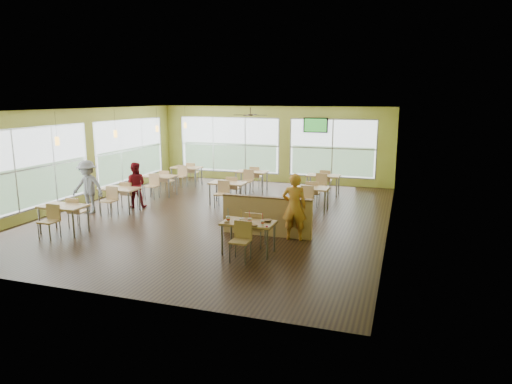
% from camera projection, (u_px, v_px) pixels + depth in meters
% --- Properties ---
extents(room, '(12.00, 12.04, 3.20)m').
position_uv_depth(room, '(218.00, 164.00, 13.69)').
color(room, black).
rests_on(room, ground).
extents(window_bays, '(9.24, 10.24, 2.38)m').
position_uv_depth(window_bays, '(186.00, 153.00, 17.39)').
color(window_bays, white).
rests_on(window_bays, room).
extents(main_table, '(1.22, 1.52, 0.87)m').
position_uv_depth(main_table, '(248.00, 227.00, 10.49)').
color(main_table, tan).
rests_on(main_table, floor).
extents(half_wall_divider, '(2.40, 0.14, 1.04)m').
position_uv_depth(half_wall_divider, '(267.00, 216.00, 11.86)').
color(half_wall_divider, tan).
rests_on(half_wall_divider, floor).
extents(dining_tables, '(6.92, 8.72, 0.87)m').
position_uv_depth(dining_tables, '(210.00, 183.00, 15.80)').
color(dining_tables, tan).
rests_on(dining_tables, floor).
extents(pendant_lights, '(0.11, 7.31, 0.86)m').
position_uv_depth(pendant_lights, '(137.00, 131.00, 15.12)').
color(pendant_lights, '#2D2119').
rests_on(pendant_lights, ceiling).
extents(ceiling_fan, '(1.25, 1.25, 0.29)m').
position_uv_depth(ceiling_fan, '(250.00, 115.00, 16.21)').
color(ceiling_fan, '#2D2119').
rests_on(ceiling_fan, ceiling).
extents(tv_backwall, '(1.00, 0.07, 0.60)m').
position_uv_depth(tv_backwall, '(316.00, 125.00, 18.45)').
color(tv_backwall, black).
rests_on(tv_backwall, wall_back).
extents(man_plaid, '(0.66, 0.47, 1.71)m').
position_uv_depth(man_plaid, '(294.00, 207.00, 11.45)').
color(man_plaid, '#D65317').
rests_on(man_plaid, floor).
extents(patron_maroon, '(0.89, 0.79, 1.50)m').
position_uv_depth(patron_maroon, '(135.00, 185.00, 14.88)').
color(patron_maroon, maroon).
rests_on(patron_maroon, floor).
extents(patron_grey, '(1.09, 0.64, 1.66)m').
position_uv_depth(patron_grey, '(88.00, 187.00, 14.13)').
color(patron_grey, slate).
rests_on(patron_grey, floor).
extents(cup_blue, '(0.10, 0.10, 0.36)m').
position_uv_depth(cup_blue, '(228.00, 219.00, 10.44)').
color(cup_blue, white).
rests_on(cup_blue, main_table).
extents(cup_yellow, '(0.10, 0.10, 0.37)m').
position_uv_depth(cup_yellow, '(241.00, 221.00, 10.26)').
color(cup_yellow, white).
rests_on(cup_yellow, main_table).
extents(cup_red_near, '(0.09, 0.09, 0.32)m').
position_uv_depth(cup_red_near, '(250.00, 220.00, 10.33)').
color(cup_red_near, white).
rests_on(cup_red_near, main_table).
extents(cup_red_far, '(0.08, 0.08, 0.30)m').
position_uv_depth(cup_red_far, '(263.00, 222.00, 10.19)').
color(cup_red_far, white).
rests_on(cup_red_far, main_table).
extents(food_basket, '(0.22, 0.22, 0.05)m').
position_uv_depth(food_basket, '(267.00, 221.00, 10.46)').
color(food_basket, black).
rests_on(food_basket, main_table).
extents(ketchup_cup, '(0.06, 0.06, 0.02)m').
position_uv_depth(ketchup_cup, '(267.00, 226.00, 10.05)').
color(ketchup_cup, '#A41124').
rests_on(ketchup_cup, main_table).
extents(wrapper_left, '(0.17, 0.16, 0.04)m').
position_uv_depth(wrapper_left, '(227.00, 222.00, 10.38)').
color(wrapper_left, '#AF8055').
rests_on(wrapper_left, main_table).
extents(wrapper_mid, '(0.21, 0.19, 0.05)m').
position_uv_depth(wrapper_mid, '(246.00, 220.00, 10.53)').
color(wrapper_mid, '#AF8055').
rests_on(wrapper_mid, main_table).
extents(wrapper_right, '(0.16, 0.15, 0.04)m').
position_uv_depth(wrapper_right, '(255.00, 225.00, 10.11)').
color(wrapper_right, '#AF8055').
rests_on(wrapper_right, main_table).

